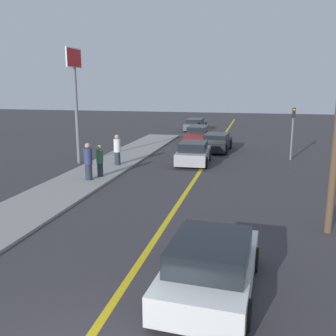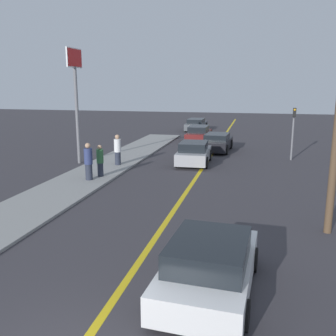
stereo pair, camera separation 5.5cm
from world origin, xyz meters
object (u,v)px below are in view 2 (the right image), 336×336
object	(u,v)px
pedestrian_mid_group	(100,161)
roadside_sign	(75,81)
pedestrian_far_standing	(118,150)
pedestrian_near_curb	(88,162)
car_near_right_lane	(209,266)
traffic_light	(293,128)
car_parked_left_lot	(199,133)
car_far_distant	(217,142)
car_oncoming_far	(196,125)
car_ahead_center	(194,153)

from	to	relation	value
pedestrian_mid_group	roadside_sign	size ratio (longest dim) A/B	0.24
pedestrian_mid_group	pedestrian_far_standing	world-z (taller)	pedestrian_far_standing
roadside_sign	pedestrian_near_curb	bearing A→B (deg)	-57.96
car_near_right_lane	traffic_light	size ratio (longest dim) A/B	1.24
car_parked_left_lot	pedestrian_mid_group	xyz separation A→B (m)	(-2.86, -14.12, 0.29)
car_near_right_lane	roadside_sign	size ratio (longest dim) A/B	0.60
car_near_right_lane	car_far_distant	distance (m)	18.89
roadside_sign	car_parked_left_lot	bearing A→B (deg)	62.70
pedestrian_far_standing	car_oncoming_far	bearing A→B (deg)	84.81
car_ahead_center	pedestrian_far_standing	bearing A→B (deg)	-160.27
car_far_distant	car_oncoming_far	xyz separation A→B (m)	(-3.40, 11.80, -0.00)
car_near_right_lane	roadside_sign	distance (m)	16.33
car_near_right_lane	car_far_distant	xyz separation A→B (m)	(-1.81, 18.81, -0.01)
traffic_light	pedestrian_mid_group	bearing A→B (deg)	-144.10
car_parked_left_lot	roadside_sign	world-z (taller)	roadside_sign
car_near_right_lane	car_ahead_center	distance (m)	14.22
car_far_distant	car_parked_left_lot	size ratio (longest dim) A/B	0.91
pedestrian_mid_group	traffic_light	bearing A→B (deg)	35.90
pedestrian_mid_group	car_parked_left_lot	bearing A→B (deg)	78.54
car_near_right_lane	car_parked_left_lot	world-z (taller)	car_near_right_lane
car_oncoming_far	car_far_distant	bearing A→B (deg)	-74.14
car_parked_left_lot	pedestrian_far_standing	xyz separation A→B (m)	(-3.02, -11.24, 0.36)
car_ahead_center	pedestrian_mid_group	size ratio (longest dim) A/B	2.41
car_parked_left_lot	traffic_light	xyz separation A→B (m)	(6.96, -7.02, 1.44)
car_near_right_lane	car_parked_left_lot	bearing A→B (deg)	102.65
car_far_distant	car_parked_left_lot	world-z (taller)	car_parked_left_lot
car_parked_left_lot	traffic_light	size ratio (longest dim) A/B	1.41
car_ahead_center	roadside_sign	xyz separation A→B (m)	(-6.80, -1.36, 4.21)
pedestrian_near_curb	roadside_sign	world-z (taller)	roadside_sign
pedestrian_near_curb	pedestrian_mid_group	bearing A→B (deg)	71.39
pedestrian_near_curb	pedestrian_far_standing	xyz separation A→B (m)	(0.11, 3.67, -0.03)
pedestrian_near_curb	car_near_right_lane	bearing A→B (deg)	-50.94
car_parked_left_lot	pedestrian_far_standing	world-z (taller)	pedestrian_far_standing
car_oncoming_far	pedestrian_mid_group	size ratio (longest dim) A/B	2.87
car_near_right_lane	car_ahead_center	xyz separation A→B (m)	(-2.69, 13.96, 0.02)
pedestrian_mid_group	roadside_sign	distance (m)	5.80
pedestrian_mid_group	roadside_sign	bearing A→B (deg)	130.74
car_near_right_lane	roadside_sign	world-z (taller)	roadside_sign
pedestrian_far_standing	car_far_distant	bearing A→B (deg)	52.21
car_far_distant	car_parked_left_lot	distance (m)	5.13
car_near_right_lane	pedestrian_mid_group	bearing A→B (deg)	128.92
car_parked_left_lot	pedestrian_far_standing	distance (m)	11.65
car_oncoming_far	roadside_sign	distance (m)	18.98
pedestrian_mid_group	traffic_light	xyz separation A→B (m)	(9.82, 7.11, 1.15)
car_ahead_center	car_parked_left_lot	distance (m)	9.63
car_ahead_center	car_parked_left_lot	xyz separation A→B (m)	(-1.17, 9.56, -0.04)
pedestrian_mid_group	traffic_light	size ratio (longest dim) A/B	0.49
car_ahead_center	car_oncoming_far	xyz separation A→B (m)	(-2.53, 16.64, -0.03)
car_near_right_lane	pedestrian_near_curb	bearing A→B (deg)	132.40
car_parked_left_lot	pedestrian_mid_group	world-z (taller)	pedestrian_mid_group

